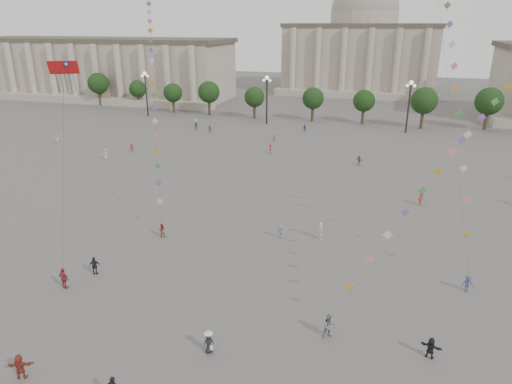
# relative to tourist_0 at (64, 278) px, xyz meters

# --- Properties ---
(ground) EXTENTS (360.00, 360.00, 0.00)m
(ground) POSITION_rel_tourist_0_xyz_m (13.19, 0.29, -0.97)
(ground) COLOR #575452
(ground) RESTS_ON ground
(hall_west) EXTENTS (84.00, 26.22, 17.20)m
(hall_west) POSITION_rel_tourist_0_xyz_m (-61.81, 94.19, 7.45)
(hall_west) COLOR #AB9E8F
(hall_west) RESTS_ON ground
(hall_central) EXTENTS (48.30, 34.30, 35.50)m
(hall_central) POSITION_rel_tourist_0_xyz_m (13.19, 129.51, 13.26)
(hall_central) COLOR #AB9E8F
(hall_central) RESTS_ON ground
(tree_row) EXTENTS (137.12, 5.12, 8.00)m
(tree_row) POSITION_rel_tourist_0_xyz_m (13.19, 78.29, 4.42)
(tree_row) COLOR #37281B
(tree_row) RESTS_ON ground
(lamp_post_far_west) EXTENTS (2.00, 0.90, 10.65)m
(lamp_post_far_west) POSITION_rel_tourist_0_xyz_m (-31.81, 70.29, 6.38)
(lamp_post_far_west) COLOR #262628
(lamp_post_far_west) RESTS_ON ground
(lamp_post_mid_west) EXTENTS (2.00, 0.90, 10.65)m
(lamp_post_mid_west) POSITION_rel_tourist_0_xyz_m (-1.81, 70.29, 6.38)
(lamp_post_mid_west) COLOR #262628
(lamp_post_mid_west) RESTS_ON ground
(lamp_post_mid_east) EXTENTS (2.00, 0.90, 10.65)m
(lamp_post_mid_east) POSITION_rel_tourist_0_xyz_m (28.19, 70.29, 6.38)
(lamp_post_mid_east) COLOR #262628
(lamp_post_mid_east) RESTS_ON ground
(person_crowd_0) EXTENTS (1.03, 0.89, 1.66)m
(person_crowd_0) POSITION_rel_tourist_0_xyz_m (8.03, 64.55, -0.14)
(person_crowd_0) COLOR #31546F
(person_crowd_0) RESTS_ON ground
(person_crowd_1) EXTENTS (1.04, 0.94, 1.74)m
(person_crowd_1) POSITION_rel_tourist_0_xyz_m (-34.59, 41.35, -0.10)
(person_crowd_1) COLOR white
(person_crowd_1) RESTS_ON ground
(person_crowd_2) EXTENTS (1.06, 1.15, 1.56)m
(person_crowd_2) POSITION_rel_tourist_0_xyz_m (-18.02, 40.37, -0.19)
(person_crowd_2) COLOR maroon
(person_crowd_2) RESTS_ON ground
(person_crowd_3) EXTENTS (1.52, 0.84, 1.57)m
(person_crowd_3) POSITION_rel_tourist_0_xyz_m (29.63, 0.02, -0.19)
(person_crowd_3) COLOR black
(person_crowd_3) RESTS_ON ground
(person_crowd_4) EXTENTS (1.47, 0.95, 1.51)m
(person_crowd_4) POSITION_rel_tourist_0_xyz_m (3.96, 55.43, -0.22)
(person_crowd_4) COLOR #B7B7B2
(person_crowd_4) RESTS_ON ground
(person_crowd_6) EXTENTS (1.01, 0.59, 1.54)m
(person_crowd_6) POSITION_rel_tourist_0_xyz_m (15.40, 14.82, -0.20)
(person_crowd_6) COLOR slate
(person_crowd_6) RESTS_ON ground
(person_crowd_8) EXTENTS (1.18, 1.30, 1.75)m
(person_crowd_8) POSITION_rel_tourist_0_xyz_m (29.90, 29.13, -0.10)
(person_crowd_8) COLOR #9C332A
(person_crowd_8) RESTS_ON ground
(person_crowd_10) EXTENTS (0.68, 0.76, 1.76)m
(person_crowd_10) POSITION_rel_tourist_0_xyz_m (-15.96, 63.28, -0.09)
(person_crowd_10) COLOR silver
(person_crowd_10) RESTS_ON ground
(person_crowd_12) EXTENTS (1.46, 1.20, 1.56)m
(person_crowd_12) POSITION_rel_tourist_0_xyz_m (20.95, 44.28, -0.19)
(person_crowd_12) COLOR slate
(person_crowd_12) RESTS_ON ground
(person_crowd_13) EXTENTS (0.68, 0.81, 1.90)m
(person_crowd_13) POSITION_rel_tourist_0_xyz_m (19.49, 15.92, -0.02)
(person_crowd_13) COLOR silver
(person_crowd_13) RESTS_ON ground
(person_crowd_16) EXTENTS (1.02, 0.44, 1.72)m
(person_crowd_16) POSITION_rel_tourist_0_xyz_m (-10.58, 58.09, -0.11)
(person_crowd_16) COLOR slate
(person_crowd_16) RESTS_ON ground
(person_crowd_17) EXTENTS (0.70, 1.15, 1.74)m
(person_crowd_17) POSITION_rel_tourist_0_xyz_m (5.62, 46.48, -0.10)
(person_crowd_17) COLOR #9A2A3F
(person_crowd_17) RESTS_ON ground
(person_crowd_18) EXTENTS (0.87, 0.60, 1.73)m
(person_crowd_18) POSITION_rel_tourist_0_xyz_m (-19.90, 35.28, -0.11)
(person_crowd_18) COLOR #B3B3AF
(person_crowd_18) RESTS_ON ground
(person_crowd_19) EXTENTS (1.00, 0.87, 1.76)m
(person_crowd_19) POSITION_rel_tourist_0_xyz_m (-14.31, 59.72, -0.09)
(person_crowd_19) COLOR #2F4969
(person_crowd_19) RESTS_ON ground
(tourist_0) EXTENTS (1.20, 0.66, 1.94)m
(tourist_0) POSITION_rel_tourist_0_xyz_m (0.00, 0.00, 0.00)
(tourist_0) COLOR #9F2B33
(tourist_0) RESTS_ON ground
(tourist_2) EXTENTS (1.70, 1.14, 1.76)m
(tourist_2) POSITION_rel_tourist_0_xyz_m (4.38, -9.71, -0.09)
(tourist_2) COLOR maroon
(tourist_2) RESTS_ON ground
(tourist_4) EXTENTS (1.11, 0.77, 1.75)m
(tourist_4) POSITION_rel_tourist_0_xyz_m (1.10, 2.76, -0.10)
(tourist_4) COLOR black
(tourist_4) RESTS_ON ground
(kite_flyer_0) EXTENTS (0.94, 0.86, 1.55)m
(kite_flyer_0) POSITION_rel_tourist_0_xyz_m (3.20, 11.48, -0.20)
(kite_flyer_0) COLOR brown
(kite_flyer_0) RESTS_ON ground
(kite_flyer_1) EXTENTS (1.11, 0.83, 1.53)m
(kite_flyer_1) POSITION_rel_tourist_0_xyz_m (33.05, 9.58, -0.21)
(kite_flyer_1) COLOR navy
(kite_flyer_1) RESTS_ON ground
(kite_flyer_2) EXTENTS (1.14, 1.07, 1.87)m
(kite_flyer_2) POSITION_rel_tourist_0_xyz_m (22.69, 0.16, -0.04)
(kite_flyer_2) COLOR slate
(kite_flyer_2) RESTS_ON ground
(hat_person) EXTENTS (0.86, 0.79, 1.69)m
(hat_person) POSITION_rel_tourist_0_xyz_m (15.01, -3.93, -0.16)
(hat_person) COLOR black
(hat_person) RESTS_ON ground
(dragon_kite) EXTENTS (2.20, 1.89, 17.32)m
(dragon_kite) POSITION_rel_tourist_0_xyz_m (1.15, 2.30, 16.51)
(dragon_kite) COLOR #A81212
(dragon_kite) RESTS_ON ground
(kite_train_west) EXTENTS (19.30, 34.75, 53.13)m
(kite_train_west) POSITION_rel_tourist_0_xyz_m (-6.74, 29.97, 19.54)
(kite_train_west) COLOR #3F3F3F
(kite_train_west) RESTS_ON ground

